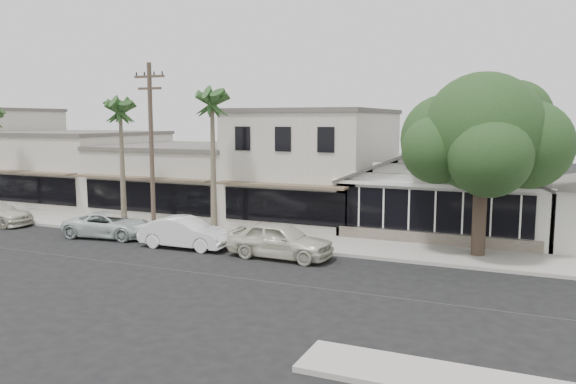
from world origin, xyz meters
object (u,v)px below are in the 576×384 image
at_px(car_0, 280,240).
at_px(shade_tree, 482,137).
at_px(car_2, 110,225).
at_px(car_1, 185,233).
at_px(utility_pole, 151,145).

bearing_deg(car_0, shade_tree, -63.23).
bearing_deg(car_2, shade_tree, -87.63).
relative_size(car_0, car_1, 1.07).
height_order(car_1, car_2, car_1).
xyz_separation_m(car_1, shade_tree, (13.01, 3.75, 4.64)).
bearing_deg(shade_tree, car_1, -163.92).
bearing_deg(car_1, car_0, -91.82).
height_order(car_0, car_1, car_0).
height_order(utility_pole, car_1, utility_pole).
distance_m(utility_pole, car_0, 9.11).
bearing_deg(shade_tree, car_2, -169.70).
relative_size(car_0, car_2, 1.01).
bearing_deg(car_2, car_0, -100.67).
bearing_deg(utility_pole, shade_tree, 7.60).
relative_size(car_1, shade_tree, 0.55).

